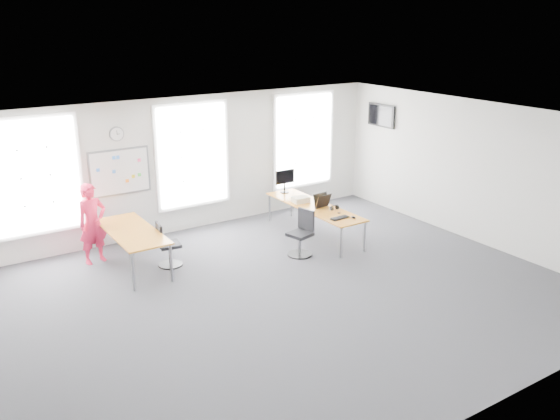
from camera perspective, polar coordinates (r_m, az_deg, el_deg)
floor at (r=10.40m, az=-0.15°, el=-8.29°), size 10.00×10.00×0.00m
ceiling at (r=9.45m, az=-0.16°, el=8.20°), size 10.00×10.00×0.00m
wall_back at (r=13.23m, az=-9.63°, el=4.25°), size 10.00×0.00×10.00m
wall_front at (r=7.07m, az=17.96°, el=-9.21°), size 10.00×0.00×10.00m
wall_right at (r=13.11m, az=18.56°, el=3.42°), size 0.00×10.00×10.00m
window_left at (r=12.32m, az=-22.49°, el=3.01°), size 1.60×0.06×2.20m
window_mid at (r=13.27m, az=-8.43°, el=5.24°), size 1.60×0.06×2.20m
window_right at (r=14.74m, az=2.26°, el=6.73°), size 1.60×0.06×2.20m
desk_right at (r=12.97m, az=3.31°, el=0.23°), size 0.75×2.80×0.68m
desk_left at (r=11.60m, az=-14.05°, el=-2.21°), size 0.84×2.09×0.76m
chair_right at (r=11.98m, az=2.09°, el=-2.47°), size 0.52×0.51×0.93m
chair_left at (r=11.65m, az=-10.84°, el=-3.52°), size 0.47×0.47×0.89m
person at (r=12.05m, az=-17.60°, el=-1.24°), size 0.65×0.50×1.60m
whiteboard at (r=12.73m, az=-15.15°, el=3.55°), size 1.20×0.03×0.90m
wall_clock at (r=12.56m, az=-15.45°, el=7.07°), size 0.30×0.04×0.30m
tv at (r=14.91m, az=9.73°, el=8.96°), size 0.06×0.90×0.55m
keyboard at (r=12.19m, az=5.77°, el=-0.77°), size 0.43×0.19×0.02m
mouse at (r=12.22m, az=7.07°, el=-0.71°), size 0.10×0.13×0.04m
lens_cap at (r=12.52m, az=5.69°, el=-0.28°), size 0.08×0.08×0.01m
headphones at (r=12.69m, az=5.25°, el=0.22°), size 0.19×0.10×0.11m
laptop_sleeve at (r=12.81m, az=4.07°, el=0.90°), size 0.38×0.24×0.31m
paper_stack at (r=13.17m, az=2.00°, el=1.01°), size 0.38×0.30×0.12m
monitor at (r=13.80m, az=0.47°, el=3.00°), size 0.49×0.20×0.55m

